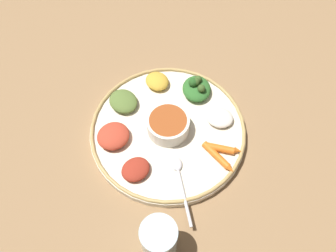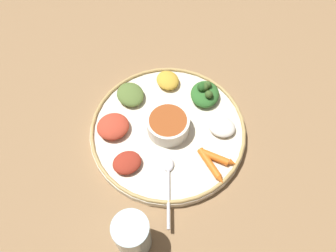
% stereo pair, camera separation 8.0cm
% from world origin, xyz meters
% --- Properties ---
extents(ground_plane, '(2.40, 2.40, 0.00)m').
position_xyz_m(ground_plane, '(0.00, 0.00, 0.00)').
color(ground_plane, olive).
extents(platter, '(0.35, 0.35, 0.02)m').
position_xyz_m(platter, '(0.00, 0.00, 0.01)').
color(platter, beige).
rests_on(platter, ground_plane).
extents(platter_rim, '(0.35, 0.35, 0.01)m').
position_xyz_m(platter_rim, '(0.00, 0.00, 0.02)').
color(platter_rim, tan).
rests_on(platter_rim, platter).
extents(center_bowl, '(0.09, 0.09, 0.04)m').
position_xyz_m(center_bowl, '(0.00, 0.00, 0.04)').
color(center_bowl, silver).
rests_on(center_bowl, platter).
extents(spoon, '(0.13, 0.10, 0.01)m').
position_xyz_m(spoon, '(0.10, 0.07, 0.02)').
color(spoon, silver).
rests_on(spoon, platter).
extents(greens_pile, '(0.10, 0.09, 0.04)m').
position_xyz_m(greens_pile, '(-0.12, 0.02, 0.04)').
color(greens_pile, '#2D6628').
rests_on(greens_pile, platter).
extents(carrot_near_spoon, '(0.05, 0.09, 0.01)m').
position_xyz_m(carrot_near_spoon, '(0.02, 0.13, 0.03)').
color(carrot_near_spoon, orange).
rests_on(carrot_near_spoon, platter).
extents(carrot_outer, '(0.03, 0.08, 0.02)m').
position_xyz_m(carrot_outer, '(-0.00, 0.13, 0.03)').
color(carrot_outer, orange).
rests_on(carrot_outer, platter).
extents(mound_berbere_red, '(0.10, 0.09, 0.03)m').
position_xyz_m(mound_berbere_red, '(0.07, -0.10, 0.03)').
color(mound_berbere_red, '#B73D28').
rests_on(mound_berbere_red, platter).
extents(mound_beet, '(0.08, 0.08, 0.02)m').
position_xyz_m(mound_beet, '(0.12, -0.02, 0.03)').
color(mound_beet, maroon).
rests_on(mound_beet, platter).
extents(mound_collards, '(0.08, 0.09, 0.02)m').
position_xyz_m(mound_collards, '(-0.02, -0.12, 0.03)').
color(mound_collards, '#567033').
rests_on(mound_collards, platter).
extents(mound_rice_white, '(0.07, 0.07, 0.02)m').
position_xyz_m(mound_rice_white, '(-0.07, 0.10, 0.03)').
color(mound_rice_white, silver).
rests_on(mound_rice_white, platter).
extents(mound_lentil_yellow, '(0.07, 0.07, 0.02)m').
position_xyz_m(mound_lentil_yellow, '(-0.10, -0.08, 0.03)').
color(mound_lentil_yellow, gold).
rests_on(mound_lentil_yellow, platter).
extents(drinking_glass, '(0.07, 0.07, 0.11)m').
position_xyz_m(drinking_glass, '(0.24, 0.09, 0.05)').
color(drinking_glass, silver).
rests_on(drinking_glass, ground_plane).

